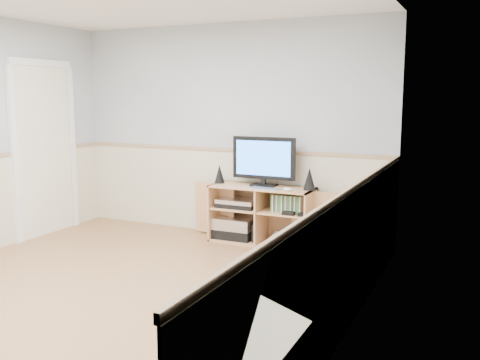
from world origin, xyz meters
name	(u,v)px	position (x,y,z in m)	size (l,w,h in m)	color
room	(110,149)	(-0.06, 0.12, 1.22)	(4.04, 4.54, 2.54)	tan
media_cabinet	(264,213)	(0.55, 2.05, 0.33)	(1.83, 0.44, 0.65)	tan
monitor	(264,160)	(0.55, 2.05, 0.95)	(0.74, 0.18, 0.56)	black
speaker_left	(220,174)	(0.00, 2.02, 0.76)	(0.12, 0.12, 0.22)	black
speaker_right	(309,179)	(1.10, 2.02, 0.77)	(0.13, 0.13, 0.24)	black
keyboard	(264,188)	(0.64, 1.86, 0.66)	(0.33, 0.13, 0.01)	silver
mouse	(288,189)	(0.91, 1.86, 0.67)	(0.10, 0.06, 0.04)	white
av_components	(237,221)	(0.23, 2.00, 0.22)	(0.53, 0.34, 0.47)	black
game_consoles	(286,240)	(0.85, 1.99, 0.07)	(0.46, 0.32, 0.11)	white
game_cases	(287,204)	(0.86, 1.98, 0.48)	(0.34, 0.14, 0.19)	#3F8C3F
wall_outlet	(307,191)	(1.00, 2.23, 0.60)	(0.12, 0.03, 0.12)	white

